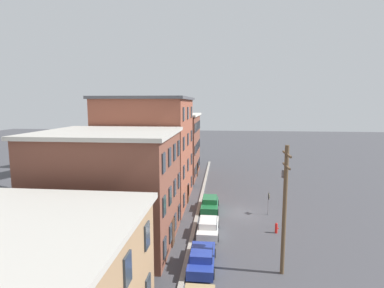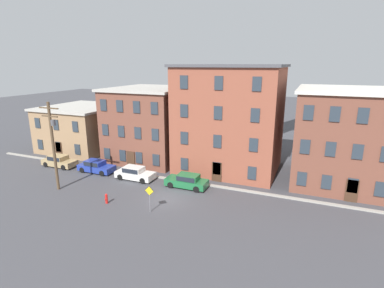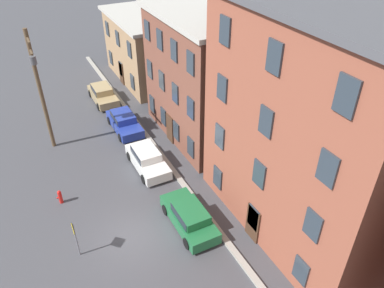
% 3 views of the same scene
% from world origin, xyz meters
% --- Properties ---
extents(ground_plane, '(200.00, 200.00, 0.00)m').
position_xyz_m(ground_plane, '(0.00, 0.00, 0.00)').
color(ground_plane, '#424247').
extents(kerb_strip, '(56.00, 0.36, 0.16)m').
position_xyz_m(kerb_strip, '(0.00, 4.50, 0.08)').
color(kerb_strip, '#9E998E').
rests_on(kerb_strip, ground_plane).
extents(apartment_corner, '(10.54, 11.05, 6.46)m').
position_xyz_m(apartment_corner, '(-19.60, 11.27, 3.25)').
color(apartment_corner, '#9E7A56').
rests_on(apartment_corner, ground_plane).
extents(apartment_midblock, '(9.90, 10.90, 9.53)m').
position_xyz_m(apartment_midblock, '(-7.92, 11.19, 4.78)').
color(apartment_midblock, brown).
rests_on(apartment_midblock, ground_plane).
extents(apartment_far, '(12.03, 9.84, 12.49)m').
position_xyz_m(apartment_far, '(3.13, 10.67, 6.26)').
color(apartment_far, brown).
rests_on(apartment_far, ground_plane).
extents(apartment_annex, '(11.61, 10.85, 10.11)m').
position_xyz_m(apartment_annex, '(16.31, 11.17, 5.07)').
color(apartment_annex, brown).
rests_on(apartment_annex, ground_plane).
extents(car_tan, '(4.40, 1.92, 1.43)m').
position_xyz_m(car_tan, '(-16.76, 3.17, 0.75)').
color(car_tan, tan).
rests_on(car_tan, ground_plane).
extents(car_blue, '(4.40, 1.92, 1.43)m').
position_xyz_m(car_blue, '(-11.12, 3.32, 0.75)').
color(car_blue, '#233899').
rests_on(car_blue, ground_plane).
extents(car_white, '(4.40, 1.92, 1.43)m').
position_xyz_m(car_white, '(-5.58, 3.12, 0.75)').
color(car_white, silver).
rests_on(car_white, ground_plane).
extents(car_green, '(4.40, 1.92, 1.43)m').
position_xyz_m(car_green, '(0.76, 3.25, 0.75)').
color(car_green, '#1E6638').
rests_on(car_green, ground_plane).
extents(caution_sign, '(0.88, 0.08, 2.45)m').
position_xyz_m(caution_sign, '(-0.07, -2.98, 1.62)').
color(caution_sign, slate).
rests_on(caution_sign, ground_plane).
extents(utility_pole, '(2.40, 0.44, 9.02)m').
position_xyz_m(utility_pole, '(-11.30, -2.29, 5.07)').
color(utility_pole, brown).
rests_on(utility_pole, ground_plane).
extents(fire_hydrant, '(0.24, 0.34, 0.96)m').
position_xyz_m(fire_hydrant, '(-4.66, -3.05, 0.48)').
color(fire_hydrant, red).
rests_on(fire_hydrant, ground_plane).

